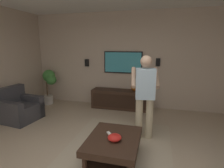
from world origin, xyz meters
name	(u,v)px	position (x,y,z in m)	size (l,w,h in m)	color
wall_back_tv	(134,61)	(3.10, 0.00, 1.39)	(0.10, 6.39, 2.77)	#BCA893
area_rug	(116,153)	(0.53, -0.07, 0.01)	(2.63, 1.85, 0.01)	tan
armchair	(19,109)	(1.32, 2.59, 0.28)	(0.89, 0.90, 0.82)	#38383D
coffee_table	(114,144)	(0.33, -0.07, 0.30)	(1.00, 0.80, 0.40)	#332116
media_console	(121,99)	(2.77, 0.31, 0.28)	(0.45, 1.70, 0.55)	#332116
tv	(123,62)	(3.01, 0.31, 1.34)	(0.05, 1.13, 0.64)	black
person_standing	(145,93)	(1.20, -0.48, 0.93)	(0.59, 0.60, 1.64)	#C6B793
potted_plant_tall	(49,82)	(2.68, 2.60, 0.68)	(0.50, 0.48, 1.07)	#B7B2A8
bowl	(115,138)	(0.25, -0.11, 0.45)	(0.21, 0.21, 0.10)	red
remote_white	(110,134)	(0.40, 0.01, 0.41)	(0.15, 0.04, 0.02)	white
vase_round	(135,87)	(2.79, -0.08, 0.66)	(0.22, 0.22, 0.22)	orange
wall_speaker_left	(158,62)	(3.02, -0.68, 1.36)	(0.06, 0.12, 0.22)	black
wall_speaker_right	(87,63)	(3.02, 1.45, 1.29)	(0.06, 0.12, 0.22)	black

